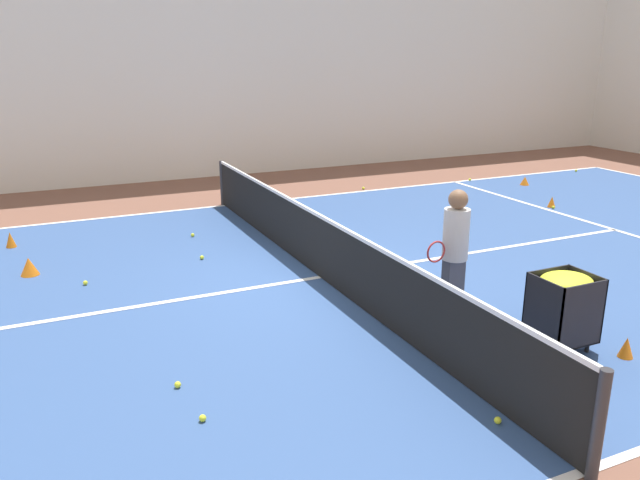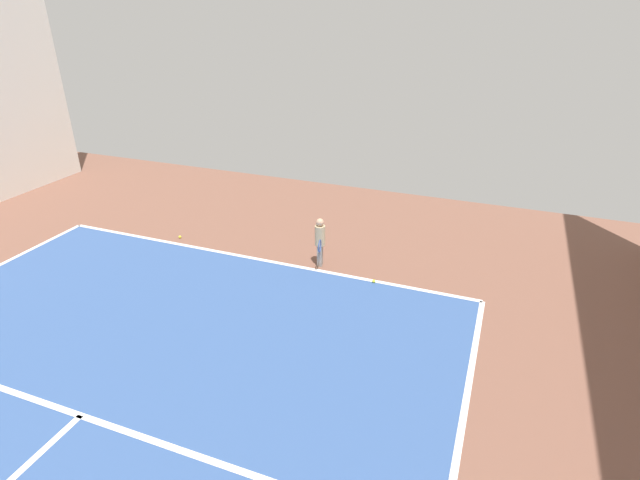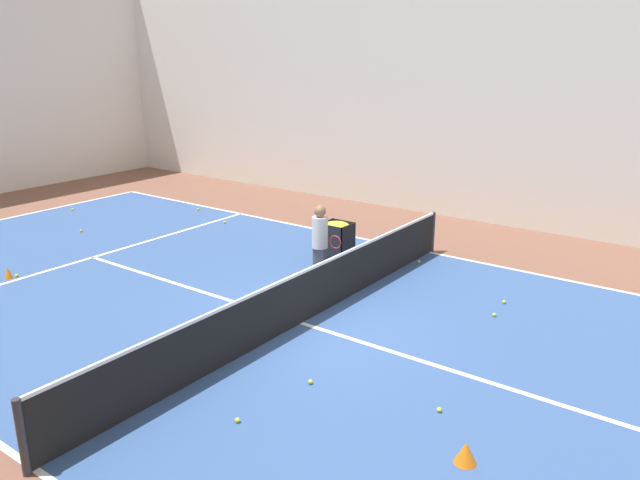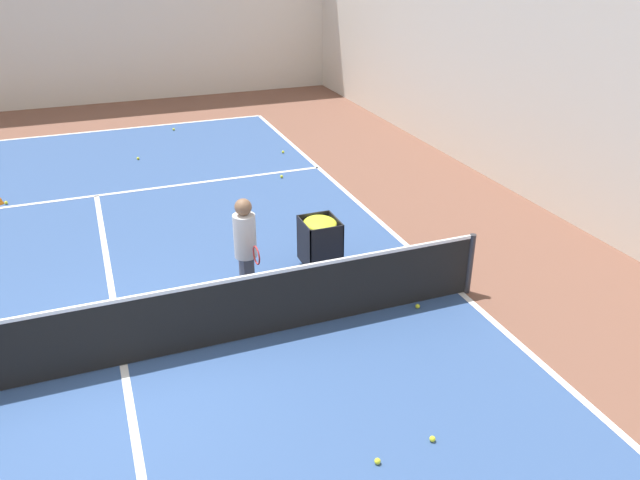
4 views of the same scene
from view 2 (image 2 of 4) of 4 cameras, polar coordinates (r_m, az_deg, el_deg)
The scene contains 5 objects.
line_baseline_near at distance 11.50m, azimuth -7.80°, elevation -2.04°, with size 10.16×0.10×0.00m, color white.
line_service_near at distance 8.24m, azimuth -25.68°, elevation -17.64°, with size 10.16×0.10×0.00m, color white.
player_near_baseline at distance 10.80m, azimuth -0.00°, elevation 0.09°, with size 0.27×0.55×1.12m.
tennis_ball_5 at distance 12.80m, azimuth -15.72°, elevation 0.35°, with size 0.07×0.07×0.07m, color yellow.
tennis_ball_9 at distance 10.48m, azimuth 6.17°, elevation -4.69°, with size 0.07×0.07×0.07m, color yellow.
Camera 2 is at (-5.07, -2.56, 5.33)m, focal length 28.00 mm.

